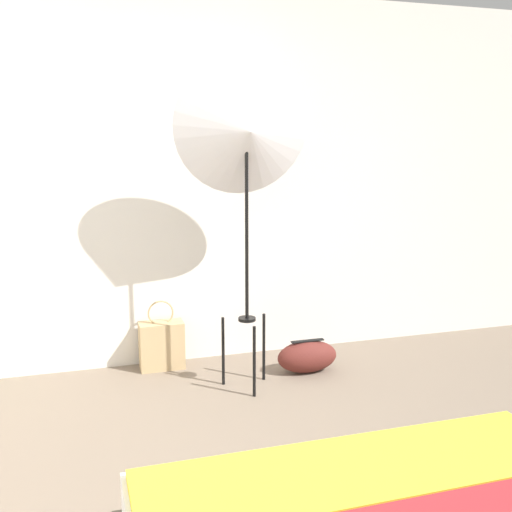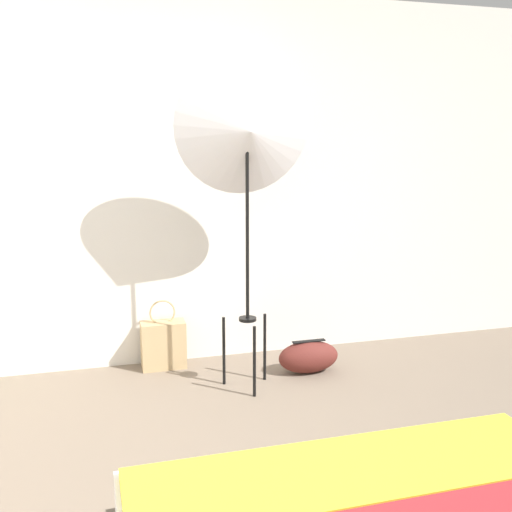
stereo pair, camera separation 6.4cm
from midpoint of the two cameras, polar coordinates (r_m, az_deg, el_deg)
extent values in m
cube|color=silver|center=(4.29, -5.48, 7.01)|extent=(8.00, 0.05, 2.60)
cube|color=gold|center=(2.36, 10.04, -19.53)|extent=(1.65, 0.45, 0.04)
cylinder|color=black|center=(3.80, 0.34, -10.03)|extent=(0.02, 0.02, 0.46)
cylinder|color=black|center=(3.98, -2.61, -9.02)|extent=(0.02, 0.02, 0.46)
cylinder|color=black|center=(4.05, 1.30, -8.66)|extent=(0.02, 0.02, 0.46)
cylinder|color=black|center=(3.87, -0.33, -6.02)|extent=(0.11, 0.11, 0.02)
cylinder|color=black|center=(3.74, -0.34, 2.81)|extent=(0.02, 0.02, 1.20)
cone|color=silver|center=(3.70, -0.35, 12.04)|extent=(0.87, 0.37, 0.89)
cube|color=tan|center=(4.33, -8.39, -8.37)|extent=(0.31, 0.16, 0.34)
torus|color=tan|center=(4.25, -8.48, -5.35)|extent=(0.18, 0.01, 0.18)
ellipsoid|color=#5B231E|center=(4.24, 5.46, -9.54)|extent=(0.43, 0.22, 0.22)
cube|color=black|center=(4.20, 5.49, -8.07)|extent=(0.24, 0.04, 0.01)
camera|label=1|loc=(0.03, -89.48, 0.10)|focal=42.00mm
camera|label=2|loc=(0.03, 90.52, -0.10)|focal=42.00mm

